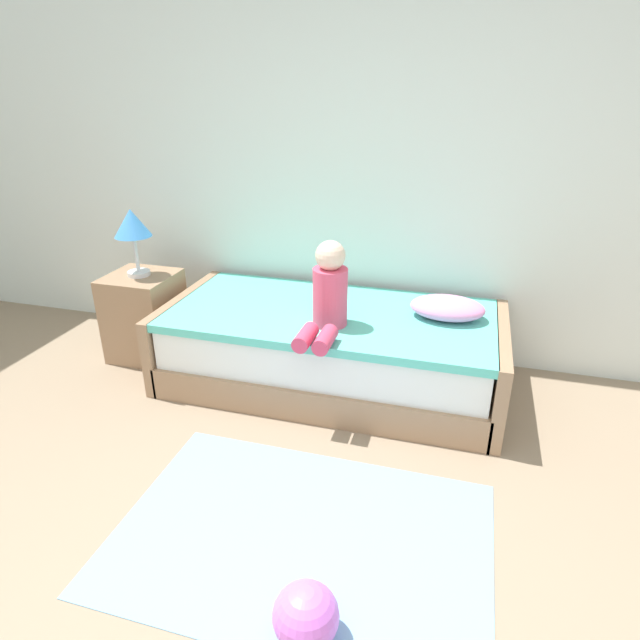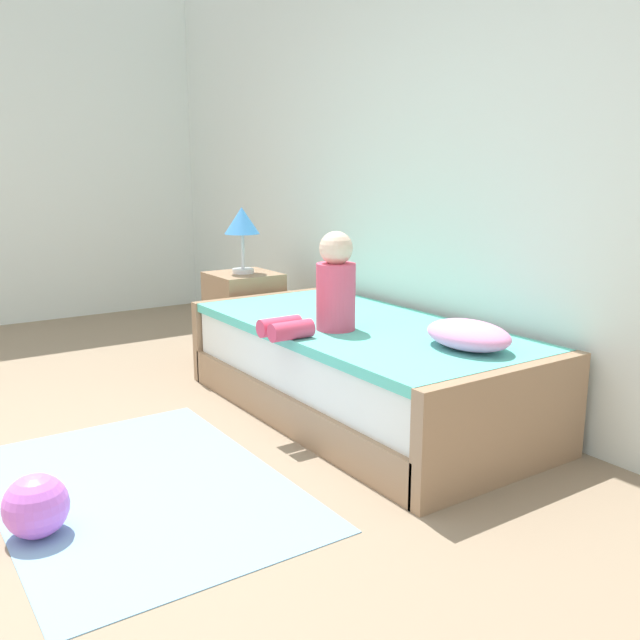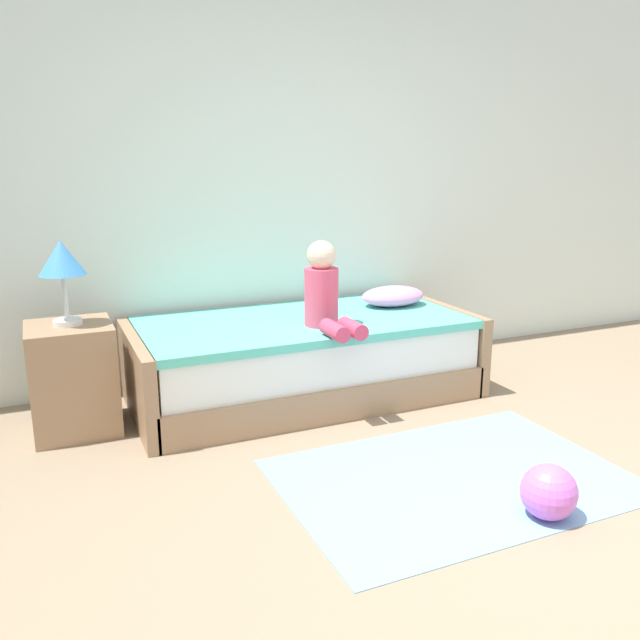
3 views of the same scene
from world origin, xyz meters
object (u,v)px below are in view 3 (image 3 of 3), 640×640
object	(u,v)px
bed	(304,358)
child_figure	(325,293)
table_lamp	(62,262)
pillow	(393,296)
nightstand	(73,378)
toy_ball	(549,492)

from	to	relation	value
bed	child_figure	xyz separation A→B (m)	(0.04, -0.23, 0.46)
table_lamp	pillow	world-z (taller)	table_lamp
bed	table_lamp	distance (m)	1.52
nightstand	pillow	xyz separation A→B (m)	(2.04, 0.08, 0.26)
nightstand	table_lamp	size ratio (longest dim) A/B	1.33
table_lamp	toy_ball	world-z (taller)	table_lamp
bed	nightstand	world-z (taller)	nightstand
child_figure	pillow	distance (m)	0.74
table_lamp	nightstand	bearing A→B (deg)	0.00
bed	table_lamp	size ratio (longest dim) A/B	4.69
bed	table_lamp	bearing A→B (deg)	179.22
pillow	bed	bearing A→B (deg)	-171.76
nightstand	pillow	distance (m)	2.06
nightstand	table_lamp	xyz separation A→B (m)	(0.00, 0.00, 0.64)
table_lamp	child_figure	xyz separation A→B (m)	(1.39, -0.25, -0.23)
bed	nightstand	size ratio (longest dim) A/B	3.52
nightstand	table_lamp	bearing A→B (deg)	0.00
nightstand	pillow	size ratio (longest dim) A/B	1.36
toy_ball	nightstand	bearing A→B (deg)	134.50
nightstand	child_figure	xyz separation A→B (m)	(1.39, -0.25, 0.40)
table_lamp	child_figure	distance (m)	1.43
child_figure	toy_ball	world-z (taller)	child_figure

